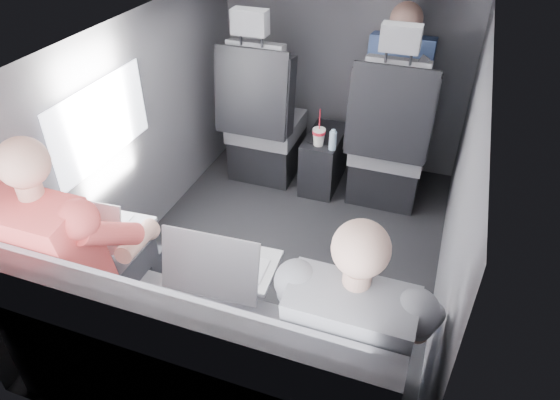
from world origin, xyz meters
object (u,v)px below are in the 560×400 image
(front_seat_right, at_px, (388,148))
(passenger_rear_left, at_px, (78,257))
(laptop_silver, at_px, (223,264))
(laptop_black, at_px, (367,304))
(passenger_front_right, at_px, (397,83))
(laptop_white, at_px, (104,227))
(water_bottle, at_px, (333,140))
(passenger_rear_right, at_px, (354,336))
(front_seat_left, at_px, (263,127))
(soda_cup, at_px, (319,136))
(rear_bench, at_px, (197,363))
(center_console, at_px, (324,159))

(front_seat_right, height_order, passenger_rear_left, front_seat_right)
(laptop_silver, relative_size, passenger_rear_left, 0.33)
(laptop_black, bearing_deg, passenger_front_right, 96.14)
(passenger_front_right, bearing_deg, laptop_white, -118.91)
(passenger_front_right, bearing_deg, water_bottle, -129.08)
(laptop_white, relative_size, laptop_silver, 0.84)
(passenger_rear_right, distance_m, passenger_front_right, 2.08)
(front_seat_left, relative_size, soda_cup, 4.81)
(passenger_rear_left, bearing_deg, water_bottle, 68.00)
(rear_bench, distance_m, soda_cup, 1.79)
(front_seat_right, bearing_deg, rear_bench, -103.31)
(front_seat_right, bearing_deg, soda_cup, -165.75)
(front_seat_left, bearing_deg, water_bottle, -14.23)
(front_seat_left, xyz_separation_m, soda_cup, (0.45, -0.12, 0.07))
(front_seat_left, bearing_deg, laptop_silver, -74.05)
(laptop_white, xyz_separation_m, laptop_black, (1.23, -0.06, -0.00))
(front_seat_left, height_order, laptop_black, front_seat_left)
(water_bottle, relative_size, laptop_silver, 0.35)
(rear_bench, distance_m, laptop_white, 0.75)
(laptop_white, bearing_deg, laptop_silver, -4.63)
(center_console, xyz_separation_m, passenger_front_right, (0.42, 0.22, 0.56))
(front_seat_right, xyz_separation_m, rear_bench, (-0.45, -1.90, -0.09))
(laptop_black, bearing_deg, front_seat_left, 123.09)
(laptop_white, relative_size, passenger_rear_right, 0.29)
(laptop_black, height_order, passenger_front_right, passenger_front_right)
(front_seat_left, height_order, water_bottle, front_seat_left)
(soda_cup, distance_m, passenger_front_right, 0.63)
(rear_bench, xyz_separation_m, laptop_silver, (0.02, 0.26, 0.33))
(soda_cup, relative_size, laptop_white, 0.76)
(passenger_rear_right, bearing_deg, rear_bench, -171.12)
(water_bottle, xyz_separation_m, laptop_white, (-0.70, -1.45, 0.17))
(soda_cup, xyz_separation_m, laptop_silver, (0.02, -1.53, 0.17))
(front_seat_left, distance_m, passenger_rear_left, 1.83)
(soda_cup, relative_size, laptop_black, 0.70)
(laptop_black, bearing_deg, passenger_rear_right, -95.04)
(laptop_silver, xyz_separation_m, passenger_rear_left, (-0.60, -0.17, 0.00))
(center_console, height_order, passenger_rear_left, passenger_rear_left)
(laptop_white, bearing_deg, passenger_front_right, 61.09)
(front_seat_left, height_order, passenger_front_right, passenger_front_right)
(front_seat_right, height_order, passenger_front_right, passenger_front_right)
(front_seat_left, xyz_separation_m, laptop_white, (-0.15, -1.59, 0.23))
(water_bottle, bearing_deg, passenger_rear_left, -112.00)
(rear_bench, xyz_separation_m, soda_cup, (-0.00, 1.79, 0.16))
(rear_bench, relative_size, soda_cup, 6.09)
(passenger_rear_right, bearing_deg, soda_cup, 110.01)
(front_seat_left, distance_m, front_seat_right, 0.90)
(rear_bench, bearing_deg, laptop_black, 22.02)
(soda_cup, height_order, laptop_white, laptop_white)
(laptop_silver, xyz_separation_m, passenger_rear_right, (0.59, -0.16, -0.02))
(rear_bench, bearing_deg, passenger_rear_right, 8.88)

